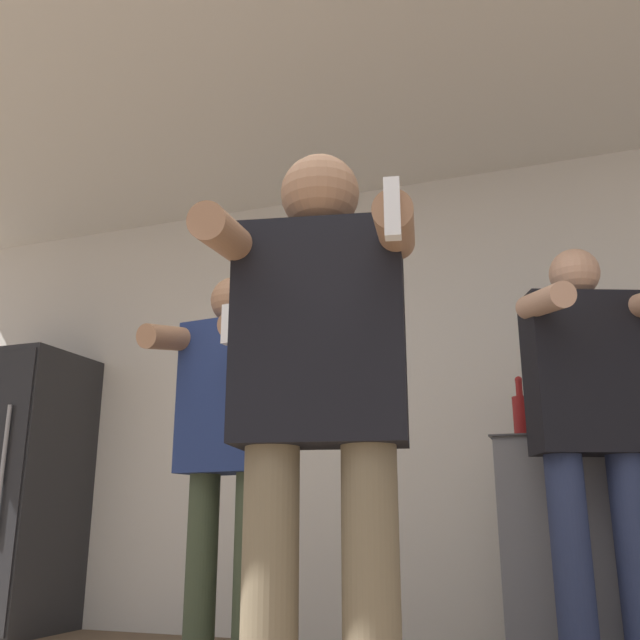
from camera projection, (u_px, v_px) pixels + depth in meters
wall_back at (433, 396)px, 3.90m from camera, size 7.00×0.06×2.55m
ceiling_slab at (355, 36)px, 2.99m from camera, size 7.00×3.26×0.05m
refrigerator at (9, 489)px, 4.28m from camera, size 0.75×0.65×1.61m
bottle_tall_gin at (548, 415)px, 3.33m from camera, size 0.07×0.07×0.30m
bottle_red_label at (612, 412)px, 3.24m from camera, size 0.06×0.06×0.31m
bottle_clear_vodka at (521, 416)px, 3.37m from camera, size 0.08×0.08×0.31m
person_woman_foreground at (319, 391)px, 1.85m from camera, size 0.59×0.56×1.61m
person_man_side at (228, 432)px, 2.72m from camera, size 0.49×0.47×1.57m
person_spectator_back at (591, 422)px, 2.79m from camera, size 0.64×0.64×1.71m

